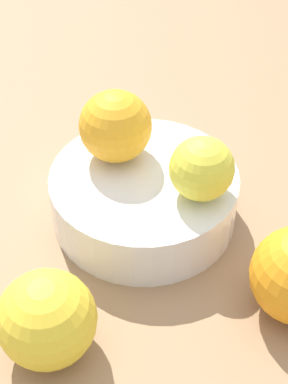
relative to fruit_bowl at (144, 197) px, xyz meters
The scene contains 5 objects.
ground_plane 3.68cm from the fruit_bowl, ahead, with size 110.00×110.00×2.00cm, color #997551.
fruit_bowl is the anchor object (origin of this frame).
orange_in_bowl_0 7.85cm from the fruit_bowl, 126.29° to the left, with size 7.30×7.30×7.30cm, color #F9A823.
orange_in_bowl_1 8.41cm from the fruit_bowl, 30.03° to the right, with size 6.14×6.14×6.14cm, color yellow.
orange_loose_0 17.72cm from the fruit_bowl, 121.40° to the right, with size 8.26×8.26×8.26cm, color yellow.
Camera 1 is at (-3.71, -42.79, 43.83)cm, focal length 54.39 mm.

